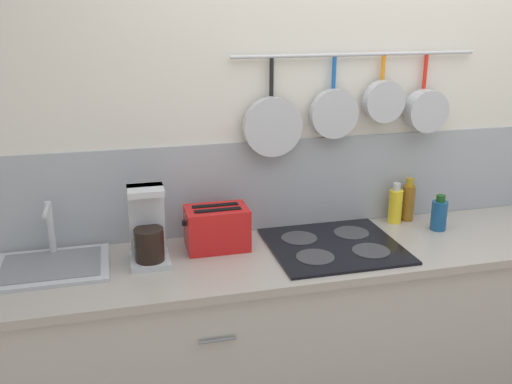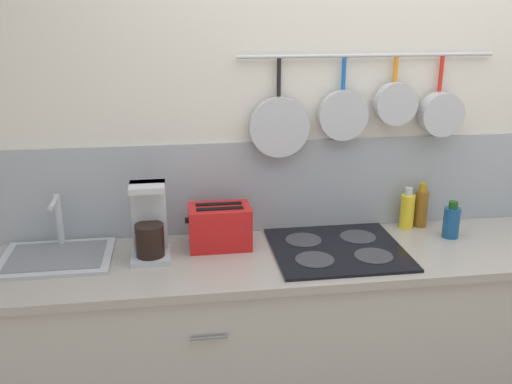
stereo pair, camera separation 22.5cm
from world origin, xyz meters
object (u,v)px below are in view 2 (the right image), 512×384
at_px(toaster, 220,227).
at_px(bottle_sesame_oil, 451,222).
at_px(coffee_maker, 150,227).
at_px(bottle_cooking_wine, 407,210).
at_px(bottle_hot_sauce, 421,207).

xyz_separation_m(toaster, bottle_sesame_oil, (1.03, -0.04, -0.02)).
relative_size(coffee_maker, bottle_cooking_wine, 1.61).
xyz_separation_m(toaster, bottle_hot_sauce, (0.95, 0.10, 0.00)).
height_order(bottle_hot_sauce, bottle_sesame_oil, bottle_hot_sauce).
xyz_separation_m(coffee_maker, bottle_hot_sauce, (1.24, 0.16, -0.04)).
distance_m(toaster, bottle_cooking_wine, 0.88).
bearing_deg(toaster, coffee_maker, -168.46).
xyz_separation_m(bottle_cooking_wine, bottle_sesame_oil, (0.15, -0.13, -0.01)).
bearing_deg(coffee_maker, bottle_sesame_oil, 0.63).
height_order(toaster, bottle_hot_sauce, bottle_hot_sauce).
bearing_deg(bottle_hot_sauce, coffee_maker, -172.58).
distance_m(bottle_hot_sauce, bottle_sesame_oil, 0.17).
bearing_deg(bottle_hot_sauce, toaster, -173.85).
height_order(coffee_maker, toaster, coffee_maker).
bearing_deg(coffee_maker, bottle_cooking_wine, 7.24).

